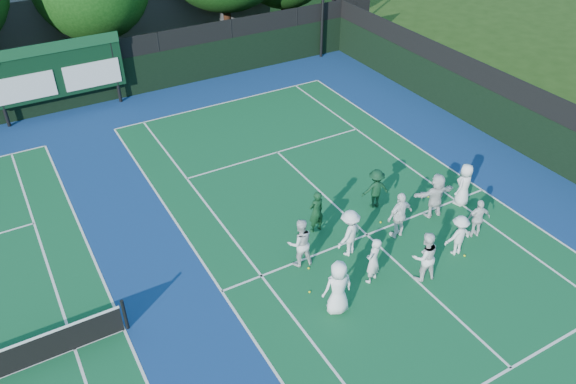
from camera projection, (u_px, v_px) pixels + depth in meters
ground at (385, 252)px, 18.68m from camera, size 120.00×120.00×0.00m
court_apron at (206, 298)px, 16.94m from camera, size 34.00×32.00×0.01m
near_court at (367, 235)px, 19.38m from camera, size 11.05×23.85×0.01m
back_fence at (81, 80)px, 26.84m from camera, size 34.00×0.08×3.00m
divider_fence_right at (553, 137)px, 22.28m from camera, size 0.08×32.00×3.00m
scoreboard at (57, 71)px, 25.65m from camera, size 6.00×0.21×3.55m
clubhouse at (115, 9)px, 33.79m from camera, size 18.00×6.00×4.00m
tennis_ball_0 at (310, 292)px, 17.10m from camera, size 0.07×0.07×0.07m
tennis_ball_1 at (373, 194)px, 21.36m from camera, size 0.07×0.07×0.07m
tennis_ball_2 at (465, 256)px, 18.46m from camera, size 0.07×0.07×0.07m
tennis_ball_3 at (309, 268)px, 17.97m from camera, size 0.07×0.07×0.07m
tennis_ball_4 at (381, 222)px, 19.92m from camera, size 0.07×0.07×0.07m
tennis_ball_5 at (428, 197)px, 21.21m from camera, size 0.07×0.07×0.07m
player_front_0 at (338, 287)px, 16.03m from camera, size 0.97×0.70×1.83m
player_front_1 at (373, 261)px, 17.09m from camera, size 0.70×0.59×1.65m
player_front_2 at (425, 256)px, 17.18m from camera, size 0.97×0.83×1.74m
player_front_3 at (458, 235)px, 18.21m from camera, size 1.00×0.63×1.48m
player_front_4 at (478, 219)px, 18.95m from camera, size 0.93×0.60×1.47m
player_back_0 at (300, 243)px, 17.72m from camera, size 0.96×0.81×1.73m
player_back_1 at (349, 233)px, 18.13m from camera, size 1.26×1.00×1.71m
player_back_2 at (400, 215)px, 18.86m from camera, size 1.07×0.51×1.77m
player_back_3 at (436, 195)px, 19.84m from camera, size 1.66×0.75×1.73m
player_back_4 at (464, 185)px, 20.44m from camera, size 0.95×0.78×1.68m
coach_left at (316, 212)px, 19.14m from camera, size 0.62×0.43×1.63m
coach_right at (376, 189)px, 20.32m from camera, size 1.12×0.81×1.56m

